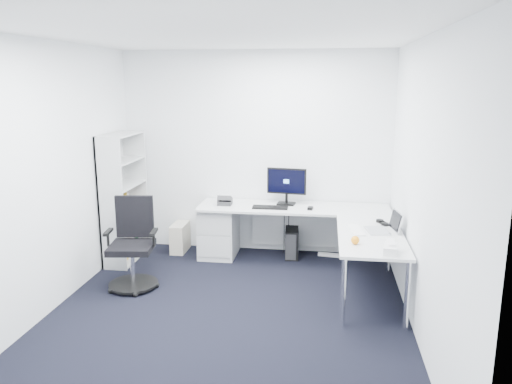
# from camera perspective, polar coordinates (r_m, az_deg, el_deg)

# --- Properties ---
(ground) EXTENTS (4.20, 4.20, 0.00)m
(ground) POSITION_cam_1_polar(r_m,az_deg,el_deg) (5.14, -3.39, -14.05)
(ground) COLOR black
(ceiling) EXTENTS (4.20, 4.20, 0.00)m
(ceiling) POSITION_cam_1_polar(r_m,az_deg,el_deg) (4.61, -3.84, 17.52)
(ceiling) COLOR white
(wall_back) EXTENTS (3.60, 0.02, 2.70)m
(wall_back) POSITION_cam_1_polar(r_m,az_deg,el_deg) (6.73, -0.02, 4.47)
(wall_back) COLOR white
(wall_back) RESTS_ON ground
(wall_front) EXTENTS (3.60, 0.02, 2.70)m
(wall_front) POSITION_cam_1_polar(r_m,az_deg,el_deg) (2.74, -12.47, -8.05)
(wall_front) COLOR white
(wall_front) RESTS_ON ground
(wall_left) EXTENTS (0.02, 4.20, 2.70)m
(wall_left) POSITION_cam_1_polar(r_m,az_deg,el_deg) (5.35, -22.87, 1.34)
(wall_left) COLOR white
(wall_left) RESTS_ON ground
(wall_right) EXTENTS (0.02, 4.20, 2.70)m
(wall_right) POSITION_cam_1_polar(r_m,az_deg,el_deg) (4.68, 18.54, 0.19)
(wall_right) COLOR white
(wall_right) RESTS_ON ground
(l_desk) EXTENTS (2.45, 1.37, 0.72)m
(l_desk) POSITION_cam_1_polar(r_m,az_deg,el_deg) (6.22, 4.12, -5.65)
(l_desk) COLOR silver
(l_desk) RESTS_ON ground
(drawer_pedestal) EXTENTS (0.47, 0.58, 0.72)m
(drawer_pedestal) POSITION_cam_1_polar(r_m,az_deg,el_deg) (6.71, -4.28, -4.29)
(drawer_pedestal) COLOR silver
(drawer_pedestal) RESTS_ON ground
(bookshelf) EXTENTS (0.32, 0.83, 1.66)m
(bookshelf) POSITION_cam_1_polar(r_m,az_deg,el_deg) (6.64, -14.86, -0.64)
(bookshelf) COLOR silver
(bookshelf) RESTS_ON ground
(task_chair) EXTENTS (0.65, 0.65, 1.02)m
(task_chair) POSITION_cam_1_polar(r_m,az_deg,el_deg) (5.77, -14.08, -5.88)
(task_chair) COLOR black
(task_chair) RESTS_ON ground
(black_pc_tower) EXTENTS (0.20, 0.40, 0.38)m
(black_pc_tower) POSITION_cam_1_polar(r_m,az_deg,el_deg) (6.70, 4.11, -5.79)
(black_pc_tower) COLOR black
(black_pc_tower) RESTS_ON ground
(beige_pc_tower) EXTENTS (0.18, 0.41, 0.39)m
(beige_pc_tower) POSITION_cam_1_polar(r_m,az_deg,el_deg) (6.97, -8.67, -5.14)
(beige_pc_tower) COLOR beige
(beige_pc_tower) RESTS_ON ground
(power_strip) EXTENTS (0.36, 0.11, 0.04)m
(power_strip) POSITION_cam_1_polar(r_m,az_deg,el_deg) (6.81, 8.61, -7.13)
(power_strip) COLOR white
(power_strip) RESTS_ON ground
(monitor) EXTENTS (0.53, 0.23, 0.50)m
(monitor) POSITION_cam_1_polar(r_m,az_deg,el_deg) (6.51, 3.49, 0.70)
(monitor) COLOR black
(monitor) RESTS_ON l_desk
(black_keyboard) EXTENTS (0.45, 0.16, 0.02)m
(black_keyboard) POSITION_cam_1_polar(r_m,az_deg,el_deg) (6.35, 1.63, -1.77)
(black_keyboard) COLOR black
(black_keyboard) RESTS_ON l_desk
(mouse) EXTENTS (0.07, 0.11, 0.03)m
(mouse) POSITION_cam_1_polar(r_m,az_deg,el_deg) (6.32, 6.22, -1.86)
(mouse) COLOR black
(mouse) RESTS_ON l_desk
(desk_phone) EXTENTS (0.18, 0.18, 0.13)m
(desk_phone) POSITION_cam_1_polar(r_m,az_deg,el_deg) (6.53, -3.57, -0.92)
(desk_phone) COLOR #28282A
(desk_phone) RESTS_ON l_desk
(laptop) EXTENTS (0.37, 0.37, 0.23)m
(laptop) POSITION_cam_1_polar(r_m,az_deg,el_deg) (5.52, 13.74, -3.25)
(laptop) COLOR silver
(laptop) RESTS_ON l_desk
(white_keyboard) EXTENTS (0.19, 0.43, 0.01)m
(white_keyboard) POSITION_cam_1_polar(r_m,az_deg,el_deg) (5.52, 11.37, -4.28)
(white_keyboard) COLOR white
(white_keyboard) RESTS_ON l_desk
(headphones) EXTENTS (0.19, 0.23, 0.05)m
(headphones) POSITION_cam_1_polar(r_m,az_deg,el_deg) (5.84, 14.25, -3.30)
(headphones) COLOR black
(headphones) RESTS_ON l_desk
(orange_fruit) EXTENTS (0.08, 0.08, 0.08)m
(orange_fruit) POSITION_cam_1_polar(r_m,az_deg,el_deg) (5.06, 11.27, -5.42)
(orange_fruit) COLOR orange
(orange_fruit) RESTS_ON l_desk
(tissue_box) EXTENTS (0.15, 0.24, 0.08)m
(tissue_box) POSITION_cam_1_polar(r_m,az_deg,el_deg) (4.89, 15.09, -6.33)
(tissue_box) COLOR white
(tissue_box) RESTS_ON l_desk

